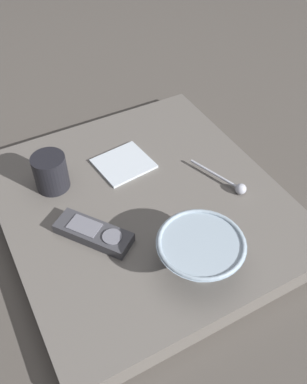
{
  "coord_description": "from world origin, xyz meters",
  "views": [
    {
      "loc": [
        -0.55,
        0.27,
        0.69
      ],
      "look_at": [
        -0.01,
        -0.02,
        0.07
      ],
      "focal_mm": 39.12,
      "sensor_mm": 36.0,
      "label": 1
    }
  ],
  "objects_px": {
    "tv_remote_near": "(94,233)",
    "folded_napkin": "(124,164)",
    "coffee_mug": "(51,172)",
    "teaspoon": "(234,185)",
    "cereal_bowl": "(200,252)"
  },
  "relations": [
    {
      "from": "tv_remote_near",
      "to": "folded_napkin",
      "type": "distance_m",
      "value": 0.22
    },
    {
      "from": "coffee_mug",
      "to": "folded_napkin",
      "type": "bearing_deg",
      "value": -93.55
    },
    {
      "from": "teaspoon",
      "to": "tv_remote_near",
      "type": "bearing_deg",
      "value": 85.78
    },
    {
      "from": "coffee_mug",
      "to": "tv_remote_near",
      "type": "bearing_deg",
      "value": -172.5
    },
    {
      "from": "cereal_bowl",
      "to": "tv_remote_near",
      "type": "bearing_deg",
      "value": 42.75
    },
    {
      "from": "cereal_bowl",
      "to": "folded_napkin",
      "type": "bearing_deg",
      "value": 0.1
    },
    {
      "from": "coffee_mug",
      "to": "teaspoon",
      "type": "xyz_separation_m",
      "value": [
        -0.2,
        -0.34,
        -0.03
      ]
    },
    {
      "from": "cereal_bowl",
      "to": "folded_napkin",
      "type": "xyz_separation_m",
      "value": [
        0.32,
        0.0,
        -0.04
      ]
    },
    {
      "from": "coffee_mug",
      "to": "teaspoon",
      "type": "relative_size",
      "value": 0.57
    },
    {
      "from": "teaspoon",
      "to": "tv_remote_near",
      "type": "xyz_separation_m",
      "value": [
        0.02,
        0.32,
        -0.0
      ]
    },
    {
      "from": "teaspoon",
      "to": "tv_remote_near",
      "type": "height_order",
      "value": "same"
    },
    {
      "from": "coffee_mug",
      "to": "folded_napkin",
      "type": "relative_size",
      "value": 0.62
    },
    {
      "from": "coffee_mug",
      "to": "tv_remote_near",
      "type": "height_order",
      "value": "coffee_mug"
    },
    {
      "from": "coffee_mug",
      "to": "folded_napkin",
      "type": "xyz_separation_m",
      "value": [
        -0.01,
        -0.16,
        -0.04
      ]
    },
    {
      "from": "cereal_bowl",
      "to": "folded_napkin",
      "type": "height_order",
      "value": "cereal_bowl"
    }
  ]
}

